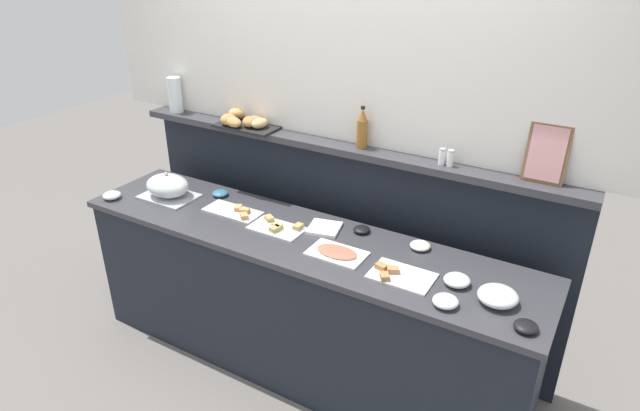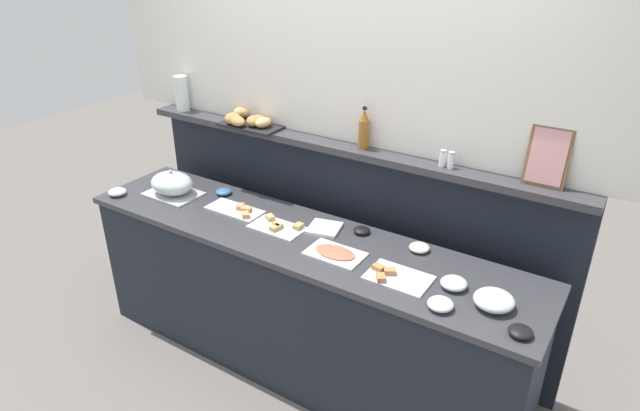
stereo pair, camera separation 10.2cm
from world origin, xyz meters
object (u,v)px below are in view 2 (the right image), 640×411
object	(u,v)px
condiment_bowl_cream	(419,248)
condiment_bowl_red	(362,230)
glass_bowl_medium	(454,284)
condiment_bowl_dark	(224,192)
sandwich_platter_front	(278,227)
glass_bowl_small	(440,304)
glass_bowl_extra	(117,192)
framed_picture	(548,157)
sandwich_platter_rear	(395,276)
serving_cloche	(172,184)
glass_bowl_large	(494,301)
pepper_shaker	(451,160)
napkin_stack	(325,228)
vinegar_bottle_amber	(364,130)
salt_shaker	(443,158)
cold_cuts_platter	(335,253)
bread_basket	(249,120)
water_carafe	(182,93)
sandwich_platter_side	(237,210)
condiment_bowl_teal	(521,332)

from	to	relation	value
condiment_bowl_cream	condiment_bowl_red	distance (m)	0.34
glass_bowl_medium	condiment_bowl_dark	size ratio (longest dim) A/B	1.24
sandwich_platter_front	glass_bowl_small	bearing A→B (deg)	-11.06
glass_bowl_extra	framed_picture	world-z (taller)	framed_picture
sandwich_platter_rear	framed_picture	distance (m)	0.90
serving_cloche	glass_bowl_large	size ratio (longest dim) A/B	1.89
pepper_shaker	framed_picture	size ratio (longest dim) A/B	0.30
napkin_stack	vinegar_bottle_amber	xyz separation A→B (m)	(0.07, 0.29, 0.50)
napkin_stack	vinegar_bottle_amber	bearing A→B (deg)	76.29
condiment_bowl_cream	salt_shaker	distance (m)	0.47
serving_cloche	vinegar_bottle_amber	size ratio (longest dim) A/B	1.44
cold_cuts_platter	pepper_shaker	size ratio (longest dim) A/B	3.40
glass_bowl_small	bread_basket	size ratio (longest dim) A/B	0.28
serving_cloche	glass_bowl_medium	distance (m)	1.85
cold_cuts_platter	glass_bowl_extra	size ratio (longest dim) A/B	2.65
condiment_bowl_dark	bread_basket	bearing A→B (deg)	71.93
water_carafe	serving_cloche	bearing A→B (deg)	-57.39
cold_cuts_platter	salt_shaker	xyz separation A→B (m)	(0.35, 0.47, 0.44)
sandwich_platter_front	pepper_shaker	xyz separation A→B (m)	(0.81, 0.40, 0.44)
glass_bowl_medium	condiment_bowl_dark	xyz separation A→B (m)	(-1.58, 0.19, -0.00)
serving_cloche	condiment_bowl_cream	world-z (taller)	serving_cloche
condiment_bowl_red	napkin_stack	bearing A→B (deg)	-157.12
glass_bowl_large	pepper_shaker	bearing A→B (deg)	132.05
salt_shaker	condiment_bowl_red	bearing A→B (deg)	-150.77
sandwich_platter_front	glass_bowl_extra	distance (m)	1.13
glass_bowl_extra	condiment_bowl_dark	distance (m)	0.67
cold_cuts_platter	condiment_bowl_cream	world-z (taller)	condiment_bowl_cream
glass_bowl_small	sandwich_platter_side	bearing A→B (deg)	170.16
glass_bowl_medium	pepper_shaker	xyz separation A→B (m)	(-0.22, 0.42, 0.43)
condiment_bowl_teal	napkin_stack	world-z (taller)	condiment_bowl_teal
condiment_bowl_teal	framed_picture	size ratio (longest dim) A/B	0.36
framed_picture	water_carafe	distance (m)	2.33
glass_bowl_large	napkin_stack	bearing A→B (deg)	169.23
napkin_stack	condiment_bowl_teal	bearing A→B (deg)	-15.52
cold_cuts_platter	serving_cloche	world-z (taller)	serving_cloche
sandwich_platter_side	condiment_bowl_red	world-z (taller)	sandwich_platter_side
glass_bowl_extra	condiment_bowl_red	world-z (taller)	glass_bowl_extra
sandwich_platter_side	glass_bowl_small	world-z (taller)	glass_bowl_small
cold_cuts_platter	napkin_stack	size ratio (longest dim) A/B	1.74
sandwich_platter_front	glass_bowl_large	size ratio (longest dim) A/B	1.70
serving_cloche	glass_bowl_extra	xyz separation A→B (m)	(-0.29, -0.19, -0.05)
sandwich_platter_front	napkin_stack	bearing A→B (deg)	28.75
condiment_bowl_red	bread_basket	bearing A→B (deg)	169.29
condiment_bowl_red	framed_picture	xyz separation A→B (m)	(0.83, 0.23, 0.53)
condiment_bowl_cream	bread_basket	world-z (taller)	bread_basket
glass_bowl_medium	salt_shaker	xyz separation A→B (m)	(-0.26, 0.42, 0.43)
condiment_bowl_red	condiment_bowl_dark	distance (m)	0.97
sandwich_platter_rear	water_carafe	size ratio (longest dim) A/B	1.32
condiment_bowl_dark	vinegar_bottle_amber	distance (m)	1.02
sandwich_platter_front	bread_basket	xyz separation A→B (m)	(-0.49, 0.38, 0.43)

